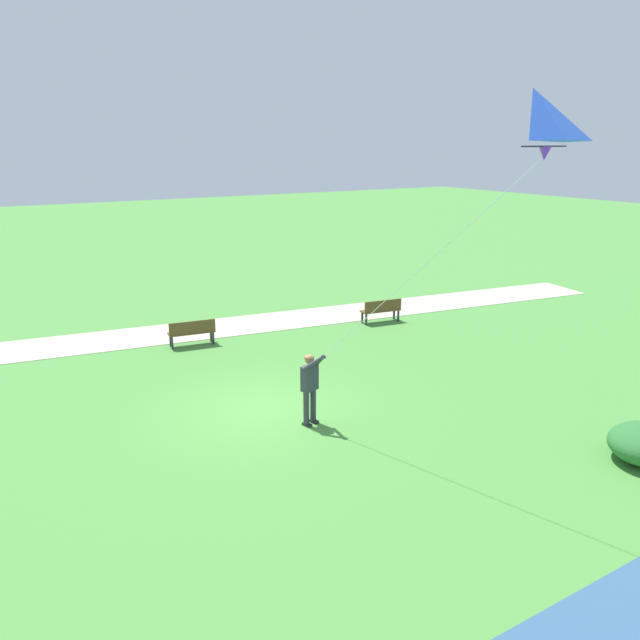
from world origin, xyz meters
The scene contains 6 objects.
ground_plane centered at (0.00, 0.00, 0.00)m, with size 120.00×120.00×0.00m, color #4C8E3D.
walkway_path centered at (-7.13, 2.00, 0.01)m, with size 2.40×32.00×0.02m, color #B7AD99.
person_kite_flyer centered at (1.35, 0.64, 1.05)m, with size 0.63×0.50×1.83m.
flying_kite centered at (5.85, 2.07, 6.66)m, with size 4.71×2.27×5.41m.
park_bench_near_walkway centered at (-5.69, 0.28, 0.51)m, with size 0.65×1.55×0.88m.
park_bench_far_walkway centered at (-4.70, 7.21, 0.51)m, with size 0.65×1.55×0.88m.
Camera 1 is at (12.86, -6.06, 6.39)m, focal length 34.58 mm.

